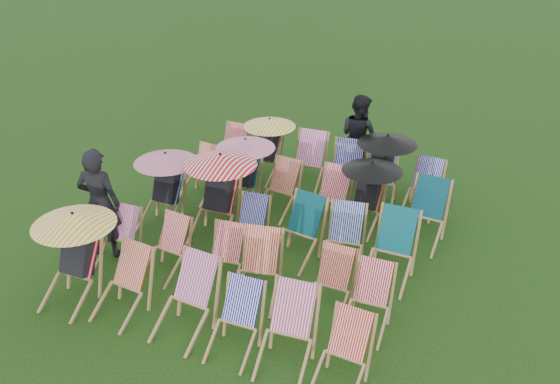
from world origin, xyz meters
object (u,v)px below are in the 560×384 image
at_px(deckchair_5, 342,355).
at_px(person_rear, 359,136).
at_px(deckchair_29, 423,188).
at_px(deckchair_0, 72,256).
at_px(person_left, 99,203).

relative_size(deckchair_5, person_rear, 0.52).
relative_size(deckchair_29, person_rear, 0.53).
bearing_deg(person_rear, deckchair_5, 132.70).
distance_m(deckchair_0, person_left, 1.18).
xyz_separation_m(deckchair_0, deckchair_5, (3.96, -0.08, -0.28)).
xyz_separation_m(deckchair_0, person_rear, (2.46, 5.42, 0.12)).
relative_size(deckchair_0, person_left, 0.75).
xyz_separation_m(person_left, person_rear, (2.81, 4.31, -0.07)).
distance_m(deckchair_29, person_left, 5.50).
relative_size(person_left, person_rear, 1.09).
distance_m(deckchair_5, person_rear, 5.72).
height_order(deckchair_29, person_rear, person_rear).
bearing_deg(deckchair_0, person_left, 108.35).
relative_size(deckchair_5, deckchair_29, 0.97).
bearing_deg(person_rear, person_left, 84.26).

